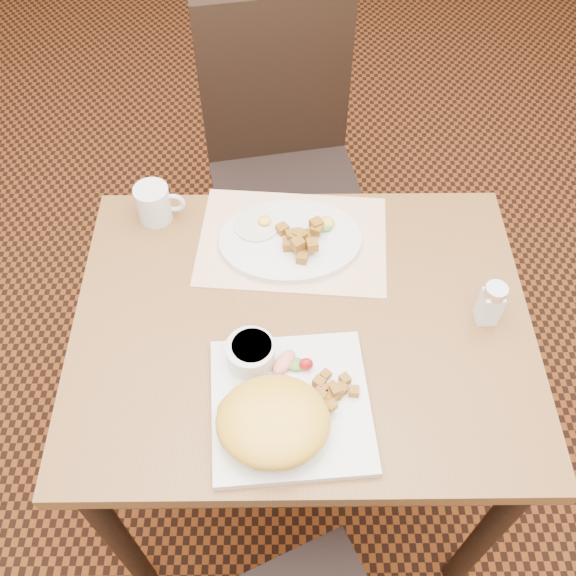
{
  "coord_description": "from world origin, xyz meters",
  "views": [
    {
      "loc": [
        -0.03,
        -0.7,
        1.8
      ],
      "look_at": [
        -0.03,
        0.03,
        0.82
      ],
      "focal_mm": 40.0,
      "sensor_mm": 36.0,
      "label": 1
    }
  ],
  "objects_px": {
    "table": "(301,351)",
    "chair_far": "(283,158)",
    "plate_square": "(291,405)",
    "salt_shaker": "(491,303)",
    "plate_oval": "(290,241)",
    "coffee_mug": "(155,203)"
  },
  "relations": [
    {
      "from": "table",
      "to": "coffee_mug",
      "type": "bearing_deg",
      "value": 138.1
    },
    {
      "from": "table",
      "to": "plate_oval",
      "type": "distance_m",
      "value": 0.23
    },
    {
      "from": "chair_far",
      "to": "salt_shaker",
      "type": "height_order",
      "value": "chair_far"
    },
    {
      "from": "salt_shaker",
      "to": "chair_far",
      "type": "bearing_deg",
      "value": 119.41
    },
    {
      "from": "plate_square",
      "to": "plate_oval",
      "type": "height_order",
      "value": "plate_oval"
    },
    {
      "from": "table",
      "to": "chair_far",
      "type": "xyz_separation_m",
      "value": [
        -0.04,
        0.7,
        -0.1
      ]
    },
    {
      "from": "plate_square",
      "to": "plate_oval",
      "type": "distance_m",
      "value": 0.38
    },
    {
      "from": "plate_oval",
      "to": "salt_shaker",
      "type": "relative_size",
      "value": 3.05
    },
    {
      "from": "table",
      "to": "chair_far",
      "type": "height_order",
      "value": "chair_far"
    },
    {
      "from": "plate_square",
      "to": "salt_shaker",
      "type": "xyz_separation_m",
      "value": [
        0.38,
        0.19,
        0.04
      ]
    },
    {
      "from": "chair_far",
      "to": "salt_shaker",
      "type": "relative_size",
      "value": 9.7
    },
    {
      "from": "plate_oval",
      "to": "coffee_mug",
      "type": "height_order",
      "value": "coffee_mug"
    },
    {
      "from": "salt_shaker",
      "to": "plate_square",
      "type": "bearing_deg",
      "value": -153.82
    },
    {
      "from": "plate_square",
      "to": "chair_far",
      "type": "bearing_deg",
      "value": 90.67
    },
    {
      "from": "chair_far",
      "to": "plate_oval",
      "type": "distance_m",
      "value": 0.55
    },
    {
      "from": "chair_far",
      "to": "table",
      "type": "bearing_deg",
      "value": 82.78
    },
    {
      "from": "salt_shaker",
      "to": "coffee_mug",
      "type": "distance_m",
      "value": 0.73
    },
    {
      "from": "coffee_mug",
      "to": "plate_oval",
      "type": "bearing_deg",
      "value": -15.6
    },
    {
      "from": "coffee_mug",
      "to": "chair_far",
      "type": "bearing_deg",
      "value": 56.41
    },
    {
      "from": "table",
      "to": "plate_square",
      "type": "bearing_deg",
      "value": -97.76
    },
    {
      "from": "chair_far",
      "to": "plate_oval",
      "type": "bearing_deg",
      "value": 81.51
    },
    {
      "from": "table",
      "to": "salt_shaker",
      "type": "xyz_separation_m",
      "value": [
        0.36,
        0.0,
        0.16
      ]
    }
  ]
}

